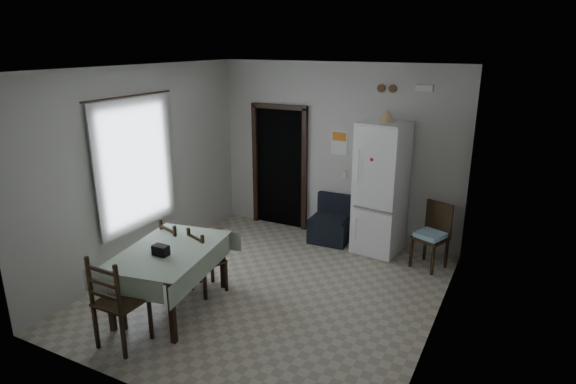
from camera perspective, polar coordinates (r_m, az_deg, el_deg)
The scene contains 25 objects.
ground at distance 6.60m, azimuth -2.03°, elevation -11.59°, with size 4.50×4.50×0.00m, color #B1A891.
ceiling at distance 5.78m, azimuth -2.34°, elevation 14.44°, with size 4.20×4.50×0.02m, color white, non-canonical shape.
wall_back at distance 8.00m, azimuth 5.76°, elevation 4.71°, with size 4.20×0.02×2.90m, color beige, non-canonical shape.
wall_front at distance 4.34m, azimuth -16.99°, elevation -7.19°, with size 4.20×0.02×2.90m, color beige, non-canonical shape.
wall_left at distance 7.26m, azimuth -16.81°, elevation 2.73°, with size 0.02×4.50×2.90m, color beige, non-canonical shape.
wall_right at distance 5.37m, azimuth 17.79°, elevation -2.46°, with size 0.02×4.50×2.90m, color beige, non-canonical shape.
doorway at distance 8.69m, azimuth -0.27°, elevation 3.19°, with size 1.06×0.52×2.22m.
window_recess at distance 7.13m, azimuth -18.27°, elevation 3.17°, with size 0.10×1.20×1.60m, color silver.
curtain at distance 7.06m, azimuth -17.63°, elevation 3.08°, with size 0.02×1.45×1.85m, color silver.
curtain_rod at distance 6.89m, azimuth -18.30°, elevation 10.74°, with size 0.02×0.02×1.60m, color black.
calendar at distance 7.94m, azimuth 6.10°, elevation 5.85°, with size 0.28×0.02×0.40m, color white.
calendar_image at distance 7.91m, azimuth 6.11°, elevation 6.56°, with size 0.24×0.01×0.14m, color orange.
light_switch at distance 8.02m, azimuth 6.65°, elevation 2.14°, with size 0.08×0.02×0.12m, color beige.
vent_left at distance 7.60m, azimuth 10.98°, elevation 11.99°, with size 0.12×0.12×0.03m, color brown.
vent_right at distance 7.55m, azimuth 12.32°, elevation 11.88°, with size 0.12×0.12×0.03m, color brown.
emergency_light at distance 7.41m, azimuth 15.85°, elevation 11.76°, with size 0.25×0.07×0.09m, color white.
fridge at distance 7.54m, azimuth 10.93°, elevation 0.40°, with size 0.67×0.67×2.06m, color white, non-canonical shape.
tan_cone at distance 7.29m, azimuth 11.66°, elevation 8.89°, with size 0.24×0.24×0.20m, color tan.
navy_seat at distance 8.00m, azimuth 5.09°, elevation -3.26°, with size 0.63×0.61×0.76m, color black, non-canonical shape.
corner_chair at distance 7.32m, azimuth 16.52°, elevation -5.10°, with size 0.42×0.42×0.97m, color black, non-canonical shape.
dining_table at distance 6.21m, azimuth -13.69°, elevation -9.94°, with size 1.00×1.52×0.79m, color #9AAE95, non-canonical shape.
black_bag at distance 5.88m, azimuth -14.85°, elevation -6.69°, with size 0.19×0.11×0.12m, color black.
dining_chair_far_left at distance 6.75m, azimuth -12.58°, elevation -6.88°, with size 0.40×0.40×0.94m, color black, non-canonical shape.
dining_chair_far_right at distance 6.48m, azimuth -9.49°, elevation -7.95°, with size 0.38×0.38×0.90m, color black, non-canonical shape.
dining_chair_near_head at distance 5.60m, azimuth -19.20°, elevation -11.96°, with size 0.47×0.47×1.09m, color black, non-canonical shape.
Camera 1 is at (2.84, -5.02, 3.20)m, focal length 30.00 mm.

